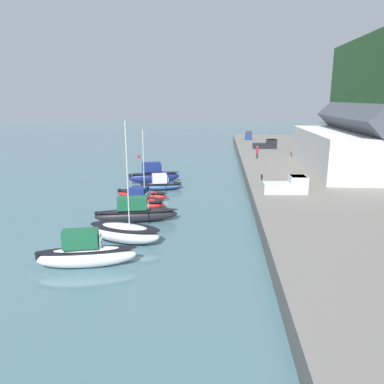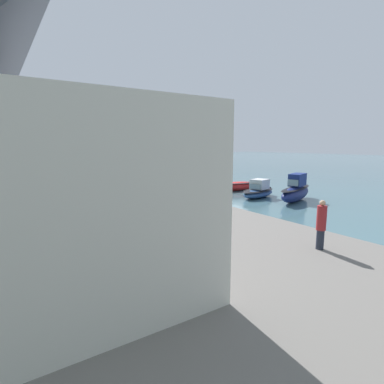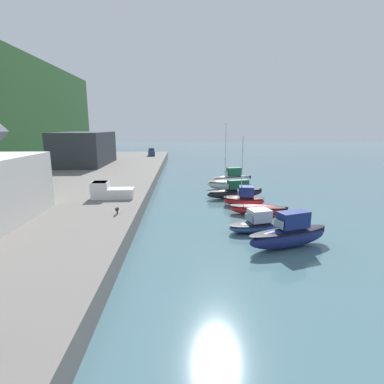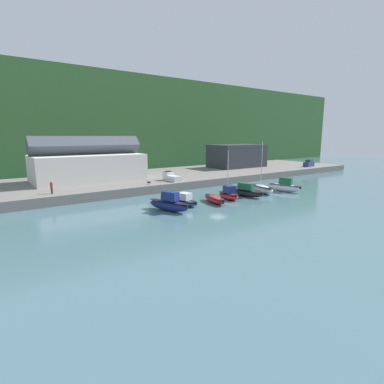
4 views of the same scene
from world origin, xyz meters
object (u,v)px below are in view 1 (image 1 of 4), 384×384
Objects in this scene: moored_boat_0 at (154,175)px; pickup_truck_1 at (267,144)px; mooring_buoy_0 at (139,156)px; person_on_quay at (257,152)px; parked_car_0 at (249,136)px; moored_boat_5 at (125,232)px; dog_on_quay at (262,176)px; moored_boat_4 at (136,213)px; moored_boat_1 at (161,184)px; moored_boat_2 at (142,195)px; pickup_truck_0 at (289,185)px; moored_boat_3 at (141,201)px; moored_boat_6 at (86,254)px.

pickup_truck_1 is (-26.71, 19.05, 1.38)m from moored_boat_0.
pickup_truck_1 reaches higher than mooring_buoy_0.
moored_boat_0 is 20.70m from person_on_quay.
person_on_quay is (30.78, -0.65, 0.18)m from parked_car_0.
moored_boat_5 is 11.67× the size of dog_on_quay.
moored_boat_4 is 3.92× the size of person_on_quay.
parked_car_0 reaches higher than moored_boat_4.
moored_boat_1 reaches higher than moored_boat_2.
dog_on_quay is (-6.58, -2.25, -0.36)m from pickup_truck_0.
moored_boat_1 is at bearing -175.53° from moored_boat_3.
pickup_truck_0 is at bearing 38.06° from moored_boat_0.
dog_on_quay is (48.48, -1.65, -0.46)m from parked_car_0.
moored_boat_3 is at bearing 172.20° from moored_boat_4.
pickup_truck_1 is (-35.90, 18.89, 1.86)m from moored_boat_2.
moored_boat_1 is 13.25m from dog_on_quay.
moored_boat_3 is 4.27m from moored_boat_4.
moored_boat_4 reaches higher than mooring_buoy_0.
moored_boat_5 is at bearing -55.19° from pickup_truck_0.
moored_boat_6 is at bearing -47.86° from pickup_truck_0.
moored_boat_4 is 18.80m from dog_on_quay.
moored_boat_0 is 1.76× the size of parked_car_0.
moored_boat_2 is at bearing -34.92° from person_on_quay.
moored_boat_2 is at bearing -102.89° from parked_car_0.
pickup_truck_0 is (-16.68, 17.11, 1.44)m from moored_boat_6.
moored_boat_5 is 2.36× the size of parked_car_0.
person_on_quay reaches higher than moored_boat_2.
parked_car_0 is 30.79m from person_on_quay.
pickup_truck_1 reaches higher than moored_boat_4.
pickup_truck_1 is at bearing 83.56° from dog_on_quay.
moored_boat_0 is at bearing 17.29° from mooring_buoy_0.
moored_boat_1 is 0.68× the size of moored_boat_3.
moored_boat_2 is 4.06m from moored_boat_3.
pickup_truck_0 reaches higher than moored_boat_0.
moored_boat_0 is at bearing -50.07° from person_on_quay.
moored_boat_2 is at bearing -98.36° from pickup_truck_0.
moored_boat_5 is 68.43m from parked_car_0.
mooring_buoy_0 is at bearing -146.97° from pickup_truck_0.
parked_car_0 reaches higher than pickup_truck_0.
moored_boat_5 is (5.31, 0.26, -0.07)m from moored_boat_4.
pickup_truck_0 is 5.49× the size of dog_on_quay.
person_on_quay reaches higher than moored_boat_1.
moored_boat_5 is 47.21m from mooring_buoy_0.
moored_boat_1 is 1.24× the size of pickup_truck_0.
moored_boat_4 is 1.71× the size of pickup_truck_1.
moored_boat_3 reaches higher than moored_boat_4.
moored_boat_3 is 37.73m from mooring_buoy_0.
moored_boat_4 is at bearing -25.39° from person_on_quay.
moored_boat_4 is 1.14× the size of moored_boat_6.
moored_boat_3 is (13.16, 0.92, -0.19)m from moored_boat_0.
moored_boat_1 is at bearing -116.97° from pickup_truck_0.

